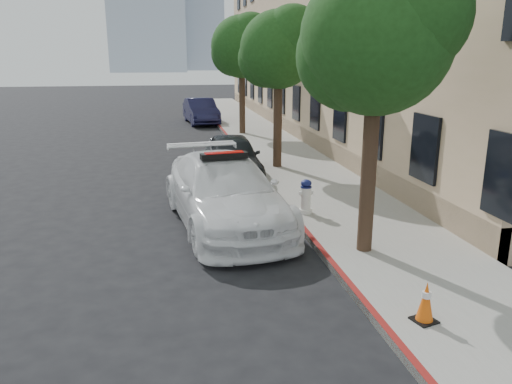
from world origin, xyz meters
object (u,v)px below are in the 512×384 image
object	(u,v)px
parked_car_mid	(232,156)
traffic_cone	(426,302)
parked_car_far	(201,111)
fire_hydrant	(306,197)
police_car	(225,192)

from	to	relation	value
parked_car_mid	traffic_cone	distance (m)	10.19
parked_car_far	fire_hydrant	world-z (taller)	parked_car_far
parked_car_far	police_car	bearing A→B (deg)	-98.18
fire_hydrant	traffic_cone	xyz separation A→B (m)	(0.29, -5.40, -0.11)
fire_hydrant	police_car	bearing A→B (deg)	178.49
parked_car_mid	parked_car_far	size ratio (longest dim) A/B	0.93
police_car	traffic_cone	size ratio (longest dim) A/B	9.35
police_car	parked_car_far	size ratio (longest dim) A/B	1.30
parked_car_far	traffic_cone	distance (m)	24.05
police_car	parked_car_far	world-z (taller)	police_car
police_car	fire_hydrant	distance (m)	2.05
parked_car_far	traffic_cone	xyz separation A→B (m)	(1.48, -24.01, -0.28)
parked_car_mid	parked_car_far	bearing A→B (deg)	90.45
fire_hydrant	parked_car_mid	bearing A→B (deg)	99.79
parked_car_far	traffic_cone	size ratio (longest dim) A/B	7.18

